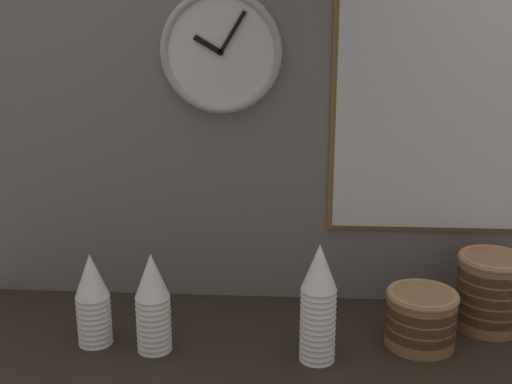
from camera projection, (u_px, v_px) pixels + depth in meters
The scene contains 9 objects.
ground_plane at pixel (276, 353), 1.44m from camera, with size 1.60×0.56×0.04m, color black.
wall_tiled_back at pixel (282, 95), 1.54m from camera, with size 1.60×0.03×1.05m.
cup_stack_center_right at pixel (318, 303), 1.34m from camera, with size 0.08×0.08×0.26m.
cup_stack_center_left at pixel (153, 302), 1.39m from camera, with size 0.08×0.08×0.23m.
cup_stack_left at pixel (93, 299), 1.42m from camera, with size 0.08×0.08×0.21m.
bowl_stack_right at pixel (421, 317), 1.42m from camera, with size 0.16×0.16×0.13m.
bowl_stack_far_right at pixel (490, 290), 1.50m from camera, with size 0.16×0.16×0.18m.
wall_clock at pixel (221, 52), 1.50m from camera, with size 0.29×0.03×0.29m.
menu_board at pixel (433, 118), 1.52m from camera, with size 0.48×0.01×0.57m.
Camera 1 is at (0.03, -1.29, 0.73)m, focal length 45.00 mm.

